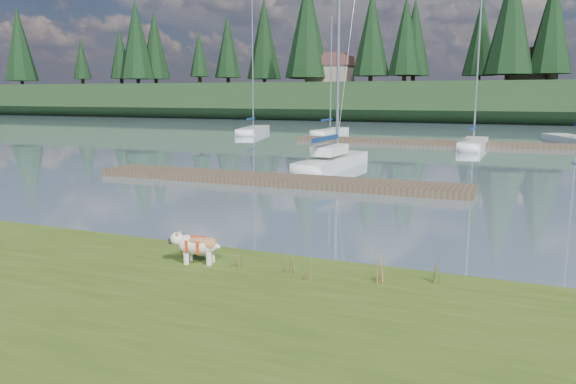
% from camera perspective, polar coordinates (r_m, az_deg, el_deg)
% --- Properties ---
extents(ground, '(200.00, 200.00, 0.00)m').
position_cam_1_polar(ground, '(42.36, 15.35, 4.65)').
color(ground, gray).
rests_on(ground, ground).
extents(bank, '(60.00, 9.00, 0.35)m').
position_cam_1_polar(bank, '(8.71, -19.07, -14.01)').
color(bank, '#3F5619').
rests_on(bank, ground).
extents(ridge, '(200.00, 20.00, 5.00)m').
position_cam_1_polar(ridge, '(85.03, 19.33, 8.61)').
color(ridge, black).
rests_on(ridge, ground).
extents(bulldog, '(1.02, 0.55, 0.60)m').
position_cam_1_polar(bulldog, '(11.17, -9.19, -5.27)').
color(bulldog, silver).
rests_on(bulldog, bank).
extents(sailboat_main, '(1.77, 7.76, 11.22)m').
position_cam_1_polar(sailboat_main, '(28.34, 4.94, 3.39)').
color(sailboat_main, silver).
rests_on(sailboat_main, ground).
extents(dock_near, '(16.00, 2.00, 0.30)m').
position_cam_1_polar(dock_near, '(23.15, -1.59, 1.27)').
color(dock_near, '#4C3D2C').
rests_on(dock_near, ground).
extents(dock_far, '(26.00, 2.20, 0.30)m').
position_cam_1_polar(dock_far, '(42.13, 18.07, 4.69)').
color(dock_far, '#4C3D2C').
rests_on(dock_far, ground).
extents(sailboat_bg_0, '(3.71, 8.65, 12.27)m').
position_cam_1_polar(sailboat_bg_0, '(53.66, -3.37, 6.37)').
color(sailboat_bg_0, silver).
rests_on(sailboat_bg_0, ground).
extents(sailboat_bg_1, '(1.66, 6.95, 10.42)m').
position_cam_1_polar(sailboat_bg_1, '(51.07, 4.55, 6.18)').
color(sailboat_bg_1, silver).
rests_on(sailboat_bg_1, ground).
extents(sailboat_bg_2, '(1.54, 7.32, 11.05)m').
position_cam_1_polar(sailboat_bg_2, '(41.07, 18.40, 4.81)').
color(sailboat_bg_2, silver).
rests_on(sailboat_bg_2, ground).
extents(sailboat_bg_3, '(4.91, 9.21, 13.33)m').
position_cam_1_polar(sailboat_bg_3, '(46.74, 26.87, 4.79)').
color(sailboat_bg_3, silver).
rests_on(sailboat_bg_3, ground).
extents(weed_0, '(0.17, 0.14, 0.51)m').
position_cam_1_polar(weed_0, '(10.87, -5.26, -6.50)').
color(weed_0, '#475B23').
rests_on(weed_0, bank).
extents(weed_1, '(0.17, 0.14, 0.53)m').
position_cam_1_polar(weed_1, '(10.47, 0.26, -7.05)').
color(weed_1, '#475B23').
rests_on(weed_1, bank).
extents(weed_2, '(0.17, 0.14, 0.73)m').
position_cam_1_polar(weed_2, '(10.03, 9.36, -7.46)').
color(weed_2, '#475B23').
rests_on(weed_2, bank).
extents(weed_3, '(0.17, 0.14, 0.56)m').
position_cam_1_polar(weed_3, '(11.69, -10.20, -5.31)').
color(weed_3, '#475B23').
rests_on(weed_3, bank).
extents(weed_4, '(0.17, 0.14, 0.46)m').
position_cam_1_polar(weed_4, '(10.07, 2.13, -7.93)').
color(weed_4, '#475B23').
rests_on(weed_4, bank).
extents(weed_5, '(0.17, 0.14, 0.58)m').
position_cam_1_polar(weed_5, '(10.20, 14.97, -7.74)').
color(weed_5, '#475B23').
rests_on(weed_5, bank).
extents(mud_lip, '(60.00, 0.50, 0.14)m').
position_cam_1_polar(mud_lip, '(12.14, -5.03, -7.16)').
color(mud_lip, '#33281C').
rests_on(mud_lip, ground).
extents(conifer_0, '(5.72, 5.72, 14.15)m').
position_cam_1_polar(conifer_0, '(99.76, -15.15, 14.76)').
color(conifer_0, '#382619').
rests_on(conifer_0, ridge).
extents(conifer_1, '(4.40, 4.40, 11.30)m').
position_cam_1_polar(conifer_1, '(94.81, -6.15, 14.49)').
color(conifer_1, '#382619').
rests_on(conifer_1, ridge).
extents(conifer_2, '(6.60, 6.60, 16.05)m').
position_cam_1_polar(conifer_2, '(86.03, 1.97, 16.53)').
color(conifer_2, '#382619').
rests_on(conifer_2, ridge).
extents(conifer_3, '(4.84, 4.84, 12.25)m').
position_cam_1_polar(conifer_3, '(85.64, 12.73, 15.11)').
color(conifer_3, '#382619').
rests_on(conifer_3, ridge).
extents(conifer_4, '(6.16, 6.16, 15.10)m').
position_cam_1_polar(conifer_4, '(78.46, 21.72, 16.17)').
color(conifer_4, '#382619').
rests_on(conifer_4, ridge).
extents(house_0, '(6.30, 5.30, 4.65)m').
position_cam_1_polar(house_0, '(86.41, 4.34, 12.33)').
color(house_0, gray).
rests_on(house_0, ridge).
extents(house_1, '(6.30, 5.30, 4.65)m').
position_cam_1_polar(house_1, '(82.93, 23.65, 11.65)').
color(house_1, gray).
rests_on(house_1, ridge).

